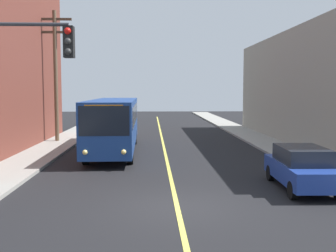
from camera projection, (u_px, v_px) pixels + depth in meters
name	position (u px, v px, depth m)	size (l,w,h in m)	color
ground_plane	(177.00, 207.00, 13.22)	(120.00, 120.00, 0.00)	black
sidewalk_left	(37.00, 156.00, 22.87)	(2.50, 90.00, 0.15)	gray
sidewalk_right	(292.00, 155.00, 23.46)	(2.50, 90.00, 0.15)	gray
lane_stripe_center	(163.00, 145.00, 28.15)	(0.16, 60.00, 0.01)	#D8CC4C
city_bus	(114.00, 122.00, 24.82)	(2.71, 12.19, 3.20)	navy
parked_car_blue	(302.00, 167.00, 15.51)	(1.95, 4.46, 1.62)	navy
utility_pole_mid	(56.00, 70.00, 28.91)	(2.40, 0.28, 9.19)	brown
traffic_signal_left_corner	(8.00, 73.00, 13.04)	(3.75, 0.48, 6.00)	#2D2D33
fire_hydrant	(307.00, 155.00, 20.13)	(0.44, 0.26, 0.84)	red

